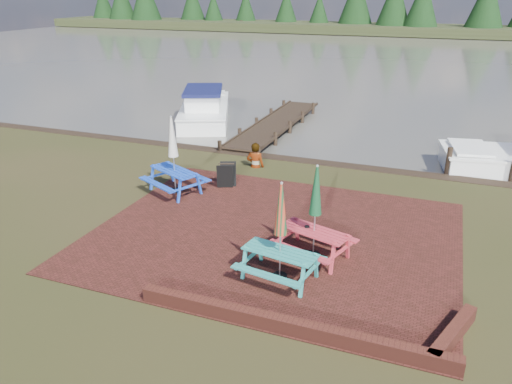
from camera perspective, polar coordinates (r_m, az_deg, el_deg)
The scene contains 12 objects.
ground at distance 11.95m, azimuth 0.53°, elevation -7.00°, with size 120.00×120.00×0.00m, color black.
paving at distance 12.78m, azimuth 2.10°, elevation -4.91°, with size 9.00×7.50×0.02m, color #331610.
brick_wall at distance 9.42m, azimuth 7.90°, elevation -15.15°, with size 6.21×1.79×0.30m.
water at distance 47.28m, azimuth 16.91°, elevation 14.24°, with size 120.00×60.00×0.02m, color #49463F.
far_treeline at distance 75.91m, azimuth 19.30°, elevation 19.17°, with size 120.00×10.00×8.10m.
picnic_table_teal at distance 10.61m, azimuth 2.78°, elevation -6.27°, with size 1.82×1.68×2.22m.
picnic_table_red at distance 11.51m, azimuth 6.69°, elevation -3.92°, with size 1.99×1.87×2.26m.
picnic_table_blue at distance 15.33m, azimuth -9.34°, elevation 2.88°, with size 2.20×2.11×2.37m.
chalkboard at distance 15.65m, azimuth -3.40°, elevation 1.93°, with size 0.53×0.64×0.80m.
jetty at distance 22.95m, azimuth 2.19°, elevation 7.79°, with size 1.76×9.08×1.00m.
boat_jetty at distance 24.76m, azimuth -5.88°, elevation 9.35°, with size 4.50×6.73×1.85m.
person at distance 17.33m, azimuth -0.08°, elevation 5.59°, with size 0.64×0.42×1.74m, color gray.
Camera 1 is at (3.62, -9.78, 5.84)m, focal length 35.00 mm.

